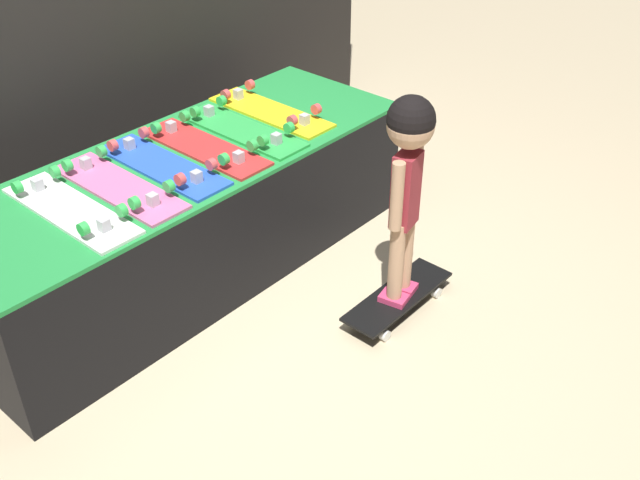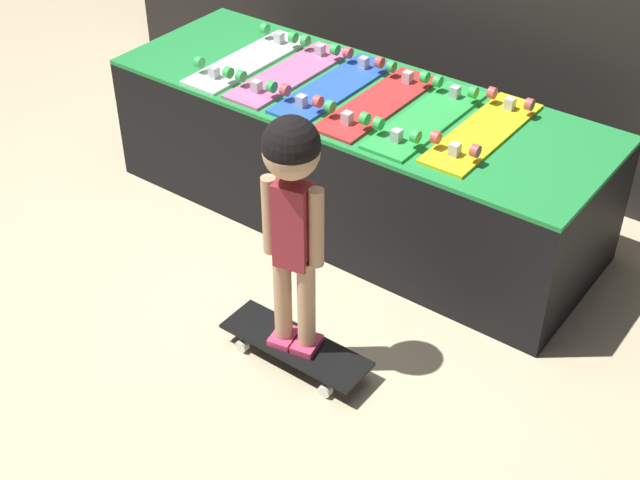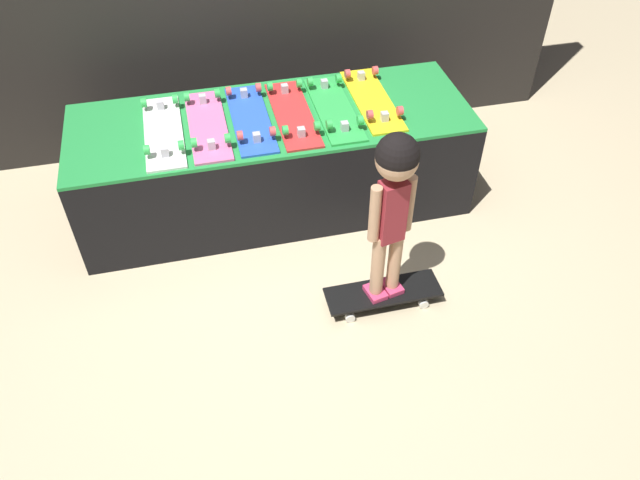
{
  "view_description": "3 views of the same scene",
  "coord_description": "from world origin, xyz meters",
  "px_view_note": "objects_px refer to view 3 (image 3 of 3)",
  "views": [
    {
      "loc": [
        -1.9,
        -1.93,
        2.27
      ],
      "look_at": [
        0.24,
        -0.05,
        0.33
      ],
      "focal_mm": 42.0,
      "sensor_mm": 36.0,
      "label": 1
    },
    {
      "loc": [
        2.0,
        -2.38,
        2.49
      ],
      "look_at": [
        0.3,
        -0.08,
        0.36
      ],
      "focal_mm": 50.0,
      "sensor_mm": 36.0,
      "label": 2
    },
    {
      "loc": [
        -0.44,
        -2.49,
        2.6
      ],
      "look_at": [
        0.11,
        -0.15,
        0.31
      ],
      "focal_mm": 35.0,
      "sensor_mm": 36.0,
      "label": 3
    }
  ],
  "objects_px": {
    "skateboard_blue_on_rack": "(250,118)",
    "skateboard_yellow_on_rack": "(372,99)",
    "skateboard_green_on_rack": "(334,108)",
    "skateboard_on_floor": "(383,293)",
    "skateboard_red_on_rack": "(293,113)",
    "skateboard_white_on_rack": "(163,131)",
    "skateboard_pink_on_rack": "(207,124)",
    "child": "(394,190)"
  },
  "relations": [
    {
      "from": "skateboard_blue_on_rack",
      "to": "skateboard_yellow_on_rack",
      "type": "distance_m",
      "value": 0.74
    },
    {
      "from": "skateboard_green_on_rack",
      "to": "skateboard_on_floor",
      "type": "distance_m",
      "value": 1.13
    },
    {
      "from": "skateboard_on_floor",
      "to": "skateboard_red_on_rack",
      "type": "bearing_deg",
      "value": 106.16
    },
    {
      "from": "skateboard_red_on_rack",
      "to": "skateboard_green_on_rack",
      "type": "relative_size",
      "value": 1.0
    },
    {
      "from": "skateboard_blue_on_rack",
      "to": "skateboard_red_on_rack",
      "type": "distance_m",
      "value": 0.25
    },
    {
      "from": "skateboard_red_on_rack",
      "to": "skateboard_green_on_rack",
      "type": "bearing_deg",
      "value": -0.05
    },
    {
      "from": "skateboard_green_on_rack",
      "to": "skateboard_blue_on_rack",
      "type": "bearing_deg",
      "value": 179.3
    },
    {
      "from": "skateboard_blue_on_rack",
      "to": "skateboard_yellow_on_rack",
      "type": "bearing_deg",
      "value": 2.88
    },
    {
      "from": "skateboard_white_on_rack",
      "to": "skateboard_red_on_rack",
      "type": "xyz_separation_m",
      "value": [
        0.74,
        0.01,
        0.0
      ]
    },
    {
      "from": "skateboard_green_on_rack",
      "to": "skateboard_yellow_on_rack",
      "type": "xyz_separation_m",
      "value": [
        0.25,
        0.04,
        0.0
      ]
    },
    {
      "from": "skateboard_pink_on_rack",
      "to": "skateboard_on_floor",
      "type": "relative_size",
      "value": 1.16
    },
    {
      "from": "skateboard_pink_on_rack",
      "to": "child",
      "type": "xyz_separation_m",
      "value": [
        0.77,
        -0.97,
        0.14
      ]
    },
    {
      "from": "skateboard_blue_on_rack",
      "to": "child",
      "type": "xyz_separation_m",
      "value": [
        0.53,
        -0.98,
        0.14
      ]
    },
    {
      "from": "skateboard_yellow_on_rack",
      "to": "skateboard_blue_on_rack",
      "type": "bearing_deg",
      "value": -177.12
    },
    {
      "from": "skateboard_pink_on_rack",
      "to": "skateboard_green_on_rack",
      "type": "distance_m",
      "value": 0.74
    },
    {
      "from": "skateboard_red_on_rack",
      "to": "skateboard_on_floor",
      "type": "xyz_separation_m",
      "value": [
        0.28,
        -0.97,
        -0.58
      ]
    },
    {
      "from": "skateboard_red_on_rack",
      "to": "skateboard_blue_on_rack",
      "type": "bearing_deg",
      "value": 178.65
    },
    {
      "from": "skateboard_on_floor",
      "to": "skateboard_blue_on_rack",
      "type": "bearing_deg",
      "value": 118.38
    },
    {
      "from": "skateboard_yellow_on_rack",
      "to": "skateboard_on_floor",
      "type": "bearing_deg",
      "value": -101.78
    },
    {
      "from": "skateboard_blue_on_rack",
      "to": "skateboard_on_floor",
      "type": "distance_m",
      "value": 1.25
    },
    {
      "from": "skateboard_red_on_rack",
      "to": "skateboard_yellow_on_rack",
      "type": "distance_m",
      "value": 0.49
    },
    {
      "from": "skateboard_white_on_rack",
      "to": "skateboard_green_on_rack",
      "type": "height_order",
      "value": "same"
    },
    {
      "from": "skateboard_white_on_rack",
      "to": "skateboard_pink_on_rack",
      "type": "distance_m",
      "value": 0.25
    },
    {
      "from": "skateboard_green_on_rack",
      "to": "skateboard_on_floor",
      "type": "relative_size",
      "value": 1.16
    },
    {
      "from": "skateboard_on_floor",
      "to": "skateboard_white_on_rack",
      "type": "bearing_deg",
      "value": 136.79
    },
    {
      "from": "skateboard_pink_on_rack",
      "to": "skateboard_blue_on_rack",
      "type": "distance_m",
      "value": 0.25
    },
    {
      "from": "skateboard_white_on_rack",
      "to": "skateboard_green_on_rack",
      "type": "bearing_deg",
      "value": 0.7
    },
    {
      "from": "skateboard_on_floor",
      "to": "skateboard_yellow_on_rack",
      "type": "bearing_deg",
      "value": 78.22
    },
    {
      "from": "skateboard_pink_on_rack",
      "to": "skateboard_red_on_rack",
      "type": "xyz_separation_m",
      "value": [
        0.49,
        0.0,
        0.0
      ]
    },
    {
      "from": "skateboard_yellow_on_rack",
      "to": "child",
      "type": "bearing_deg",
      "value": -101.78
    },
    {
      "from": "skateboard_on_floor",
      "to": "skateboard_green_on_rack",
      "type": "bearing_deg",
      "value": 92.06
    },
    {
      "from": "skateboard_pink_on_rack",
      "to": "skateboard_blue_on_rack",
      "type": "bearing_deg",
      "value": 2.28
    },
    {
      "from": "skateboard_white_on_rack",
      "to": "child",
      "type": "xyz_separation_m",
      "value": [
        1.02,
        -0.96,
        0.14
      ]
    },
    {
      "from": "skateboard_pink_on_rack",
      "to": "skateboard_green_on_rack",
      "type": "height_order",
      "value": "same"
    },
    {
      "from": "skateboard_red_on_rack",
      "to": "child",
      "type": "bearing_deg",
      "value": -73.84
    },
    {
      "from": "skateboard_white_on_rack",
      "to": "child",
      "type": "height_order",
      "value": "child"
    },
    {
      "from": "skateboard_on_floor",
      "to": "skateboard_pink_on_rack",
      "type": "bearing_deg",
      "value": 128.68
    },
    {
      "from": "skateboard_on_floor",
      "to": "child",
      "type": "distance_m",
      "value": 0.71
    },
    {
      "from": "skateboard_red_on_rack",
      "to": "child",
      "type": "relative_size",
      "value": 0.73
    },
    {
      "from": "skateboard_yellow_on_rack",
      "to": "skateboard_on_floor",
      "type": "height_order",
      "value": "skateboard_yellow_on_rack"
    },
    {
      "from": "child",
      "to": "skateboard_blue_on_rack",
      "type": "bearing_deg",
      "value": 106.78
    },
    {
      "from": "skateboard_yellow_on_rack",
      "to": "skateboard_on_floor",
      "type": "relative_size",
      "value": 1.16
    }
  ]
}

